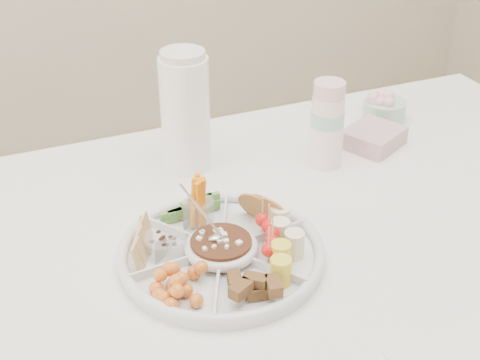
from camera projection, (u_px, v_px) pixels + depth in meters
name	position (u px, v px, depth m)	size (l,w,h in m)	color
dining_table	(312.00, 346.00, 1.58)	(1.52, 1.02, 0.76)	white
party_tray	(221.00, 250.00, 1.24)	(0.38, 0.38, 0.04)	white
bean_dip	(221.00, 247.00, 1.24)	(0.11, 0.11, 0.04)	black
tortillas	(257.00, 208.00, 1.33)	(0.10, 0.10, 0.06)	#BF882F
carrot_cucumber	(192.00, 198.00, 1.32)	(0.12, 0.12, 0.11)	orange
pita_raisins	(151.00, 239.00, 1.24)	(0.11, 0.11, 0.06)	#DEC16D
cherries	(179.00, 283.00, 1.14)	(0.11, 0.11, 0.04)	orange
granola_chunks	(255.00, 285.00, 1.14)	(0.11, 0.11, 0.05)	brown
banana_tomato	(292.00, 236.00, 1.22)	(0.12, 0.12, 0.10)	#DED667
cup_stack	(327.00, 121.00, 1.51)	(0.08, 0.08, 0.22)	beige
thermos	(185.00, 110.00, 1.49)	(0.11, 0.11, 0.29)	white
flower_bowl	(385.00, 106.00, 1.74)	(0.11, 0.11, 0.08)	#95D6B0
napkin_stack	(373.00, 137.00, 1.63)	(0.13, 0.12, 0.04)	#C799A6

